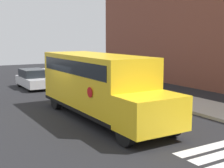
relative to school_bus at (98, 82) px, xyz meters
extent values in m
plane|color=black|center=(-1.60, -0.52, -1.75)|extent=(60.00, 60.00, 0.00)
cube|color=#B2ADA3|center=(-1.60, 5.98, -1.68)|extent=(44.00, 3.00, 0.15)
cube|color=white|center=(5.70, 1.48, -1.75)|extent=(0.50, 3.20, 0.01)
cube|color=yellow|center=(-0.38, 0.00, 0.01)|extent=(7.36, 2.50, 2.62)
cube|color=yellow|center=(4.14, 0.00, -0.64)|extent=(1.68, 2.50, 1.32)
cube|color=black|center=(-0.38, 0.00, -1.22)|extent=(7.36, 2.54, 0.16)
cube|color=black|center=(-0.38, 0.00, 0.76)|extent=(6.77, 2.53, 0.64)
cylinder|color=red|center=(1.64, -1.29, -0.12)|extent=(0.44, 0.02, 0.44)
cylinder|color=black|center=(4.05, 1.08, -1.25)|extent=(1.00, 0.30, 1.00)
cylinder|color=black|center=(4.05, -1.08, -1.25)|extent=(1.00, 0.30, 1.00)
cylinder|color=black|center=(-2.86, 1.08, -1.25)|extent=(1.00, 0.30, 1.00)
cylinder|color=black|center=(-2.86, -1.08, -1.25)|extent=(1.00, 0.30, 1.00)
cube|color=silver|center=(-10.32, -0.03, -1.21)|extent=(4.07, 1.82, 0.64)
cube|color=#1E2328|center=(-10.56, -0.03, -0.59)|extent=(2.28, 1.68, 0.59)
cylinder|color=black|center=(-8.97, 0.76, -1.43)|extent=(0.64, 0.22, 0.64)
cylinder|color=black|center=(-8.97, -0.82, -1.43)|extent=(0.64, 0.22, 0.64)
cylinder|color=black|center=(-11.66, 0.76, -1.43)|extent=(0.64, 0.22, 0.64)
cylinder|color=black|center=(-11.66, -0.82, -1.43)|extent=(0.64, 0.22, 0.64)
camera|label=1|loc=(13.06, -7.04, 2.16)|focal=50.00mm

